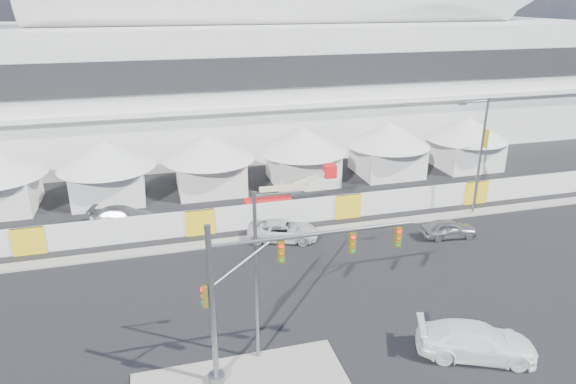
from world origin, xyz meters
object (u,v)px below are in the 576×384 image
object	(u,v)px
lot_car_c	(123,216)
traffic_mast	(256,294)
pickup_curb	(283,230)
boom_lift	(277,201)
streetlight_median	(261,266)
sedan_silver	(449,229)
pickup_near	(476,341)
streetlight_curb	(479,149)

from	to	relation	value
lot_car_c	traffic_mast	xyz separation A→B (m)	(6.64, -19.87, 3.84)
pickup_curb	boom_lift	size ratio (longest dim) A/B	0.68
pickup_curb	traffic_mast	xyz separation A→B (m)	(-4.98, -14.03, 3.86)
streetlight_median	boom_lift	distance (m)	19.02
traffic_mast	boom_lift	size ratio (longest dim) A/B	1.29
lot_car_c	sedan_silver	bearing A→B (deg)	-93.36
pickup_curb	traffic_mast	bearing A→B (deg)	179.03
sedan_silver	boom_lift	distance (m)	13.84
pickup_near	streetlight_median	xyz separation A→B (m)	(-10.46, 2.65, 4.39)
streetlight_median	boom_lift	xyz separation A→B (m)	(5.27, 17.79, -4.18)
lot_car_c	boom_lift	world-z (taller)	boom_lift
lot_car_c	pickup_near	bearing A→B (deg)	-123.45
lot_car_c	streetlight_median	xyz separation A→B (m)	(7.18, -18.59, 4.49)
sedan_silver	traffic_mast	xyz separation A→B (m)	(-17.14, -11.12, 3.89)
streetlight_median	streetlight_curb	xyz separation A→B (m)	(20.85, 13.30, 0.40)
pickup_curb	streetlight_median	bearing A→B (deg)	179.36
pickup_curb	streetlight_median	distance (m)	14.23
pickup_near	lot_car_c	bearing A→B (deg)	62.54
sedan_silver	pickup_curb	bearing A→B (deg)	82.67
sedan_silver	pickup_near	world-z (taller)	pickup_near
streetlight_median	pickup_near	bearing A→B (deg)	-14.22
lot_car_c	boom_lift	size ratio (longest dim) A/B	0.67
traffic_mast	pickup_near	bearing A→B (deg)	-7.09
pickup_curb	lot_car_c	distance (m)	13.00
pickup_near	streetlight_median	bearing A→B (deg)	98.61
pickup_curb	lot_car_c	xyz separation A→B (m)	(-11.62, 5.84, 0.02)
streetlight_median	streetlight_curb	world-z (taller)	streetlight_curb
pickup_curb	traffic_mast	world-z (taller)	traffic_mast
traffic_mast	boom_lift	bearing A→B (deg)	73.06
streetlight_median	streetlight_curb	bearing A→B (deg)	32.53
streetlight_curb	boom_lift	size ratio (longest dim) A/B	1.25
lot_car_c	streetlight_median	distance (m)	20.42
boom_lift	traffic_mast	bearing A→B (deg)	-104.57
pickup_curb	lot_car_c	size ratio (longest dim) A/B	1.02
lot_car_c	streetlight_median	size ratio (longest dim) A/B	0.59
pickup_curb	streetlight_median	size ratio (longest dim) A/B	0.60
sedan_silver	lot_car_c	world-z (taller)	lot_car_c
pickup_curb	lot_car_c	bearing A→B (deg)	81.89
pickup_near	boom_lift	bearing A→B (deg)	37.09
pickup_curb	pickup_near	xyz separation A→B (m)	(6.02, -15.40, 0.12)
sedan_silver	streetlight_median	world-z (taller)	streetlight_median
pickup_near	boom_lift	xyz separation A→B (m)	(-5.19, 20.44, 0.20)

